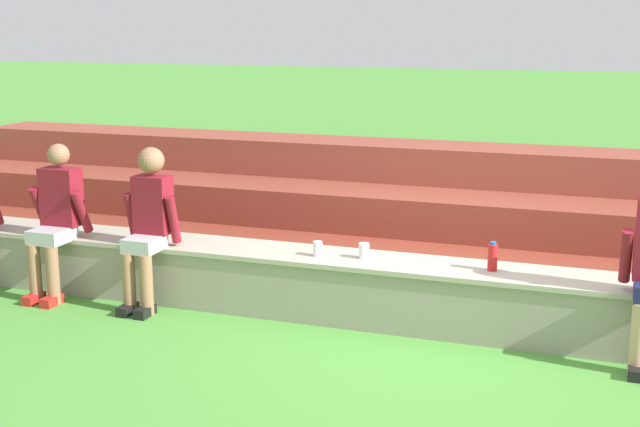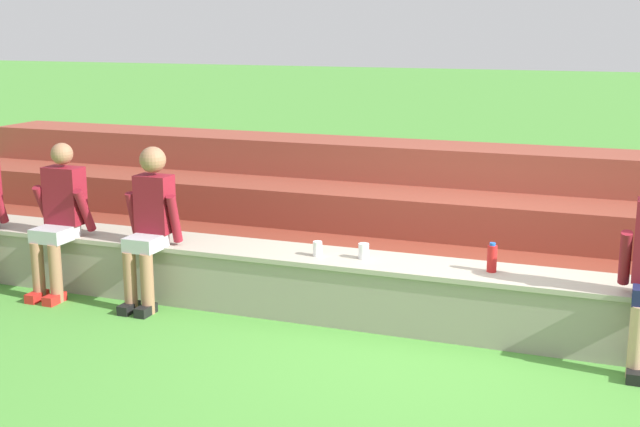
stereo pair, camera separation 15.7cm
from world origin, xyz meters
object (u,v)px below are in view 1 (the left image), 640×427
Objects in this scene: water_bottle_near_right at (493,257)px; plastic_cup_right_end at (364,251)px; person_center at (148,223)px; plastic_cup_left_end at (318,249)px; person_left_of_center at (56,217)px.

plastic_cup_right_end is at bearing 179.73° from water_bottle_near_right.
person_center reaches higher than plastic_cup_left_end.
water_bottle_near_right is at bearing 5.52° from person_center.
person_left_of_center is 0.92m from person_center.
person_left_of_center is 5.93× the size of water_bottle_near_right.
person_center is at bearing -171.24° from plastic_cup_right_end.
person_center is 10.88× the size of plastic_cup_right_end.
plastic_cup_right_end is at bearing 6.10° from person_left_of_center.
plastic_cup_left_end is (1.45, 0.22, -0.15)m from person_center.
plastic_cup_left_end is at bearing 8.73° from person_center.
person_center is 2.87m from water_bottle_near_right.
plastic_cup_right_end is at bearing 8.87° from plastic_cup_left_end.
person_center is at bearing 0.77° from person_left_of_center.
person_left_of_center reaches higher than water_bottle_near_right.
person_left_of_center is 10.78× the size of plastic_cup_right_end.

